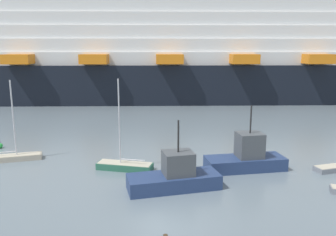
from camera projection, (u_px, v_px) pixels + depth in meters
name	position (u px, v px, depth m)	size (l,w,h in m)	color
ground_plane	(166.00, 227.00, 19.79)	(600.00, 600.00, 0.00)	slate
sailboat_0	(125.00, 165.00, 28.97)	(4.89, 2.30, 7.69)	#2D6B51
sailboat_2	(12.00, 156.00, 31.30)	(5.30, 2.63, 7.35)	#BCB29E
fishing_boat_0	(175.00, 176.00, 24.99)	(7.10, 4.00, 5.12)	navy
fishing_boat_1	(246.00, 157.00, 28.91)	(6.99, 3.54, 5.50)	navy
channel_buoy_1	(0.00, 146.00, 35.12)	(0.52, 0.52, 1.40)	green
cruise_ship	(232.00, 58.00, 67.93)	(128.73, 23.51, 25.00)	black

